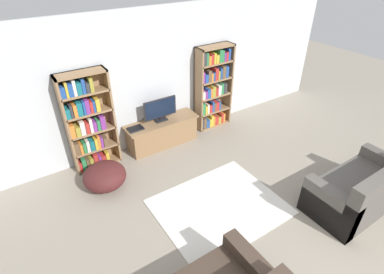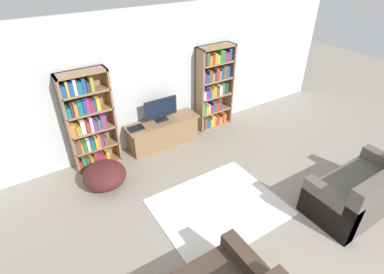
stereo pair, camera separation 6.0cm
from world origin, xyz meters
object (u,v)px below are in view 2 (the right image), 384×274
(tv_stand, at_px, (163,132))
(laptop, at_px, (136,128))
(bookshelf_left, at_px, (88,122))
(bookshelf_right, at_px, (213,88))
(beanbag_ottoman, at_px, (105,175))
(couch_right_sofa, at_px, (361,192))
(television, at_px, (161,109))

(tv_stand, distance_m, laptop, 0.63)
(laptop, bearing_deg, bookshelf_left, 171.97)
(bookshelf_right, distance_m, beanbag_ottoman, 2.88)
(laptop, distance_m, couch_right_sofa, 3.89)
(bookshelf_left, distance_m, couch_right_sofa, 4.51)
(tv_stand, relative_size, laptop, 5.08)
(television, xyz_separation_m, laptop, (-0.56, -0.04, -0.23))
(television, bearing_deg, laptop, -176.34)
(tv_stand, distance_m, couch_right_sofa, 3.59)
(couch_right_sofa, bearing_deg, laptop, 125.43)
(television, relative_size, laptop, 2.33)
(bookshelf_left, distance_m, bookshelf_right, 2.65)
(bookshelf_left, bearing_deg, beanbag_ottoman, -94.26)
(tv_stand, relative_size, couch_right_sofa, 0.91)
(laptop, bearing_deg, television, 3.66)
(bookshelf_right, relative_size, tv_stand, 1.22)
(bookshelf_right, bearing_deg, laptop, -176.54)
(couch_right_sofa, bearing_deg, tv_stand, 118.10)
(tv_stand, bearing_deg, beanbag_ottoman, -157.30)
(couch_right_sofa, bearing_deg, bookshelf_right, 96.96)
(television, bearing_deg, bookshelf_left, 176.73)
(tv_stand, bearing_deg, television, 90.00)
(bookshelf_left, distance_m, beanbag_ottoman, 0.96)
(bookshelf_right, bearing_deg, couch_right_sofa, -83.04)
(bookshelf_right, bearing_deg, television, -176.63)
(tv_stand, xyz_separation_m, couch_right_sofa, (1.69, -3.17, 0.04))
(bookshelf_right, height_order, couch_right_sofa, bookshelf_right)
(television, bearing_deg, tv_stand, -90.00)
(television, bearing_deg, bookshelf_right, 3.37)
(beanbag_ottoman, bearing_deg, television, 23.70)
(tv_stand, bearing_deg, couch_right_sofa, -61.90)
(bookshelf_left, bearing_deg, laptop, -8.03)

